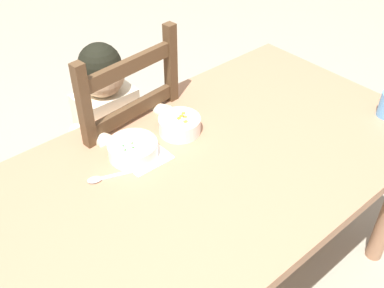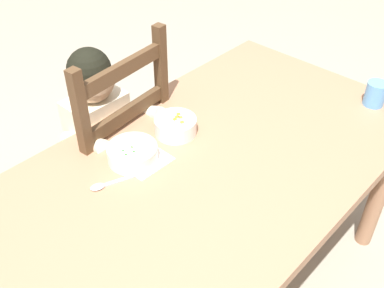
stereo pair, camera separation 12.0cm
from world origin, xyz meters
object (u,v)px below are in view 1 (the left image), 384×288
bowl_of_peas (133,149)px  spoon (101,178)px  dining_chair (117,156)px  bowl_of_carrots (180,125)px  dining_table (212,180)px  child_figure (112,125)px

bowl_of_peas → spoon: bearing=-168.7°
dining_chair → bowl_of_carrots: 0.41m
dining_table → dining_chair: size_ratio=1.48×
dining_chair → spoon: size_ratio=7.52×
dining_chair → child_figure: bearing=-155.8°
dining_chair → bowl_of_peas: size_ratio=6.39×
child_figure → bowl_of_carrots: size_ratio=6.67×
child_figure → spoon: size_ratio=7.07×
dining_table → child_figure: size_ratio=1.57×
bowl_of_peas → spoon: 0.14m
child_figure → dining_table: bearing=-79.6°
bowl_of_peas → dining_chair: bearing=70.8°
dining_chair → bowl_of_peas: bearing=-109.2°
dining_table → dining_chair: (-0.08, 0.48, -0.15)m
child_figure → bowl_of_peas: child_figure is taller
spoon → bowl_of_carrots: bearing=4.8°
dining_chair → dining_table: bearing=-80.3°
child_figure → bowl_of_peas: 0.33m
dining_chair → child_figure: (-0.01, -0.00, 0.16)m
dining_table → bowl_of_peas: size_ratio=9.43×
dining_table → bowl_of_peas: bowl_of_peas is taller
dining_chair → bowl_of_peas: dining_chair is taller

